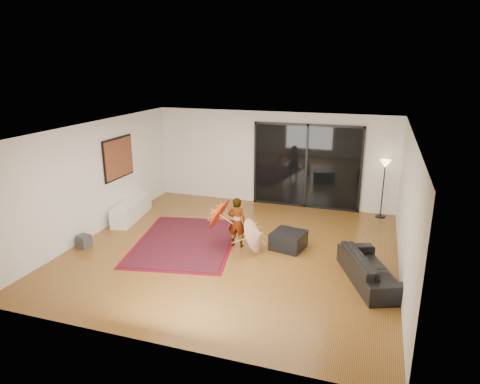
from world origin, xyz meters
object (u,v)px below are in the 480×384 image
at_px(ottoman, 288,240).
at_px(child, 237,222).
at_px(media_console, 132,209).
at_px(sofa, 371,268).

bearing_deg(ottoman, child, -167.81).
relative_size(media_console, sofa, 0.95).
xyz_separation_m(media_console, ottoman, (4.40, -0.61, -0.05)).
distance_m(media_console, sofa, 6.41).
xyz_separation_m(media_console, child, (3.26, -0.86, 0.33)).
bearing_deg(media_console, sofa, -23.93).
bearing_deg(child, ottoman, -169.61).
height_order(sofa, ottoman, sofa).
bearing_deg(ottoman, media_console, 172.11).
distance_m(ottoman, child, 1.22).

